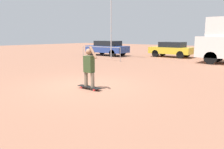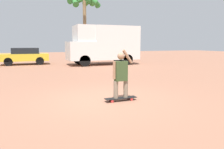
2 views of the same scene
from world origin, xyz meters
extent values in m
plane|color=#A36B51|center=(0.00, 0.00, 0.00)|extent=(80.00, 80.00, 0.00)
cube|color=black|center=(0.42, -0.29, 0.09)|extent=(1.00, 0.24, 0.02)
cylinder|color=red|center=(0.10, -0.38, 0.04)|extent=(0.08, 0.03, 0.08)
cylinder|color=red|center=(0.10, -0.19, 0.04)|extent=(0.08, 0.03, 0.08)
cylinder|color=red|center=(0.74, -0.38, 0.04)|extent=(0.08, 0.03, 0.08)
cylinder|color=red|center=(0.74, -0.19, 0.04)|extent=(0.08, 0.03, 0.08)
cylinder|color=gray|center=(0.25, -0.29, 0.36)|extent=(0.14, 0.14, 0.53)
cylinder|color=gray|center=(0.58, -0.29, 0.36)|extent=(0.14, 0.14, 0.53)
cube|color=#384C28|center=(0.42, -0.29, 0.92)|extent=(0.36, 0.22, 0.59)
sphere|color=#A37556|center=(0.42, -0.29, 1.36)|extent=(0.21, 0.21, 0.21)
cylinder|color=#A37556|center=(0.21, -0.29, 0.95)|extent=(0.09, 0.09, 0.53)
cylinder|color=#A37556|center=(0.63, -0.29, 1.35)|extent=(0.35, 0.09, 0.44)
cylinder|color=black|center=(1.93, 10.05, 0.44)|extent=(0.87, 0.28, 0.87)
cylinder|color=black|center=(1.93, 12.06, 0.44)|extent=(0.87, 0.28, 0.87)
cube|color=white|center=(1.85, 11.06, 1.16)|extent=(2.04, 2.29, 1.46)
cube|color=black|center=(1.44, 11.06, 1.45)|extent=(0.04, 1.95, 0.73)
cube|color=white|center=(2.15, 11.06, 2.53)|extent=(1.43, 2.11, 1.28)
cylinder|color=black|center=(-3.56, 12.65, 0.33)|extent=(0.65, 0.22, 0.65)
cylinder|color=black|center=(-3.56, 14.21, 0.33)|extent=(0.65, 0.22, 0.65)
cylinder|color=black|center=(-1.19, 12.65, 0.33)|extent=(0.65, 0.22, 0.65)
cylinder|color=black|center=(-1.19, 14.21, 0.33)|extent=(0.65, 0.22, 0.65)
cube|color=gold|center=(-2.38, 13.43, 0.62)|extent=(3.82, 1.78, 0.59)
cube|color=black|center=(-2.28, 13.43, 1.15)|extent=(2.10, 1.57, 0.48)
cylinder|color=black|center=(-9.42, 10.24, 0.33)|extent=(0.66, 0.22, 0.66)
cylinder|color=black|center=(-9.42, 11.84, 0.33)|extent=(0.66, 0.22, 0.66)
cylinder|color=black|center=(-6.76, 10.24, 0.33)|extent=(0.66, 0.22, 0.66)
cylinder|color=black|center=(-6.76, 11.84, 0.33)|extent=(0.66, 0.22, 0.66)
cube|color=#2D4793|center=(-8.09, 11.04, 0.65)|extent=(4.29, 1.82, 0.64)
cube|color=black|center=(-7.98, 11.04, 1.21)|extent=(2.36, 1.60, 0.49)
cylinder|color=#B7B7BC|center=(-6.07, 9.16, 3.03)|extent=(0.09, 0.09, 6.06)
cylinder|color=#99999E|center=(-5.87, 7.51, 1.05)|extent=(3.98, 0.05, 0.05)
cylinder|color=#99999E|center=(-7.86, 7.51, 0.53)|extent=(0.04, 0.04, 1.05)
cylinder|color=#99999E|center=(-3.88, 7.51, 0.53)|extent=(0.04, 0.04, 1.05)
camera|label=1|loc=(5.83, -5.84, 1.90)|focal=35.00mm
camera|label=2|loc=(-2.20, -6.23, 1.73)|focal=35.00mm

